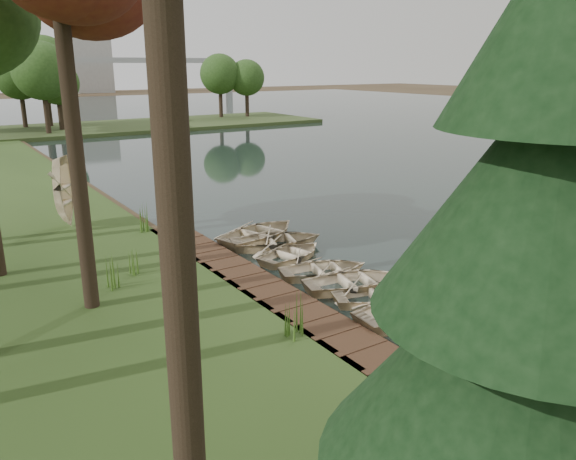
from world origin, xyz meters
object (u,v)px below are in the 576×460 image
boardwalk (260,289)px  stored_rowboat (69,219)px  pine_tree (543,266)px  rowboat_1 (414,307)px  rowboat_0 (454,331)px  rowboat_2 (383,293)px

boardwalk → stored_rowboat: bearing=108.8°
pine_tree → rowboat_1: bearing=48.7°
rowboat_1 → rowboat_0: bearing=178.7°
boardwalk → stored_rowboat: 10.98m
rowboat_0 → pine_tree: (-6.70, -6.19, 5.06)m
pine_tree → rowboat_0: bearing=42.8°
pine_tree → rowboat_2: bearing=53.0°
stored_rowboat → boardwalk: bearing=-129.3°
boardwalk → stored_rowboat: (-3.53, 10.39, 0.47)m
stored_rowboat → pine_tree: 22.87m
boardwalk → rowboat_1: size_ratio=4.29×
rowboat_2 → pine_tree: 12.52m
rowboat_0 → stored_rowboat: 17.26m
boardwalk → rowboat_2: bearing=-46.1°
rowboat_1 → rowboat_2: rowboat_1 is taller
rowboat_2 → stored_rowboat: bearing=47.1°
boardwalk → rowboat_2: rowboat_2 is taller
boardwalk → rowboat_2: (2.71, -2.82, 0.22)m
boardwalk → rowboat_0: 6.30m
rowboat_0 → stored_rowboat: size_ratio=1.03×
stored_rowboat → rowboat_1: bearing=-125.1°
rowboat_0 → rowboat_1: (0.14, 1.58, 0.06)m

